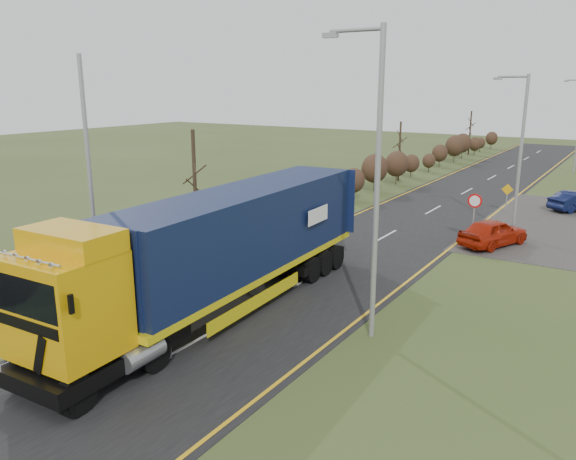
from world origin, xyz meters
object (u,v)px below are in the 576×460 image
Objects in this scene: lorry at (223,245)px; car_red_hatchback at (493,233)px; streetlight_near at (374,173)px; speed_sign at (474,208)px.

car_red_hatchback is at bearing 63.90° from lorry.
car_red_hatchback is at bearing 86.13° from streetlight_near.
streetlight_near reaches higher than lorry.
car_red_hatchback is 0.43× the size of streetlight_near.
speed_sign reaches higher than car_red_hatchback.
lorry reaches higher than car_red_hatchback.
car_red_hatchback is (6.16, 14.21, -1.82)m from lorry.
streetlight_near reaches higher than car_red_hatchback.
lorry is 1.64× the size of streetlight_near.
speed_sign is (-0.12, 13.09, -3.53)m from streetlight_near.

